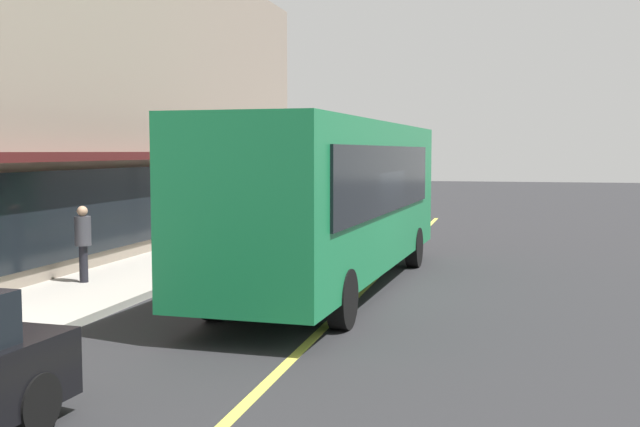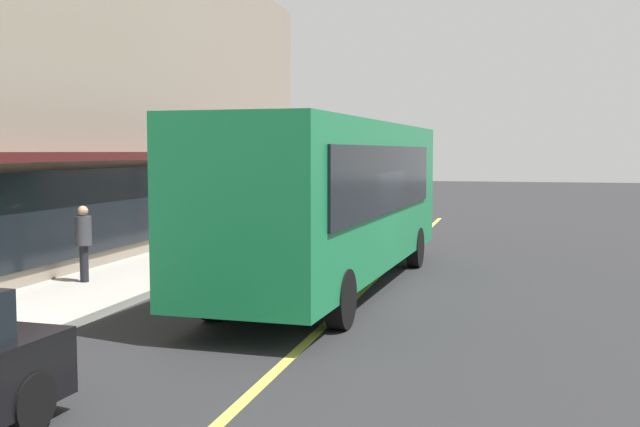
{
  "view_description": "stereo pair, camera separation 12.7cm",
  "coord_description": "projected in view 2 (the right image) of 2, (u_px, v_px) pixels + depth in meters",
  "views": [
    {
      "loc": [
        -15.46,
        -2.86,
        2.92
      ],
      "look_at": [
        0.22,
        0.93,
        1.6
      ],
      "focal_mm": 42.94,
      "sensor_mm": 36.0,
      "label": 1
    },
    {
      "loc": [
        -15.43,
        -2.99,
        2.92
      ],
      "look_at": [
        0.22,
        0.93,
        1.6
      ],
      "focal_mm": 42.94,
      "sensor_mm": 36.0,
      "label": 2
    }
  ],
  "objects": [
    {
      "name": "ground",
      "position": [
        361.0,
        292.0,
        15.88
      ],
      "size": [
        120.0,
        120.0,
        0.0
      ],
      "primitive_type": "plane",
      "color": "#28282B"
    },
    {
      "name": "bus",
      "position": [
        334.0,
        195.0,
        16.12
      ],
      "size": [
        11.24,
        3.07,
        3.5
      ],
      "color": "#197F47",
      "rests_on": "ground"
    },
    {
      "name": "lane_centre_stripe",
      "position": [
        361.0,
        292.0,
        15.88
      ],
      "size": [
        36.0,
        0.16,
        0.01
      ],
      "primitive_type": "cube",
      "color": "#D8D14C",
      "rests_on": "ground"
    },
    {
      "name": "sidewalk",
      "position": [
        130.0,
        278.0,
        17.15
      ],
      "size": [
        80.0,
        2.68,
        0.15
      ],
      "primitive_type": "cube",
      "color": "#B2ADA3",
      "rests_on": "ground"
    },
    {
      "name": "storefront_building",
      "position": [
        7.0,
        96.0,
        22.03
      ],
      "size": [
        27.25,
        9.71,
        9.04
      ],
      "color": "gray",
      "rests_on": "ground"
    },
    {
      "name": "traffic_light",
      "position": [
        257.0,
        164.0,
        23.44
      ],
      "size": [
        0.3,
        0.52,
        3.2
      ],
      "color": "#2D2D33",
      "rests_on": "sidewalk"
    },
    {
      "name": "pedestrian_waiting",
      "position": [
        83.0,
        237.0,
        16.13
      ],
      "size": [
        0.34,
        0.34,
        1.62
      ],
      "color": "black",
      "rests_on": "sidewalk"
    }
  ]
}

